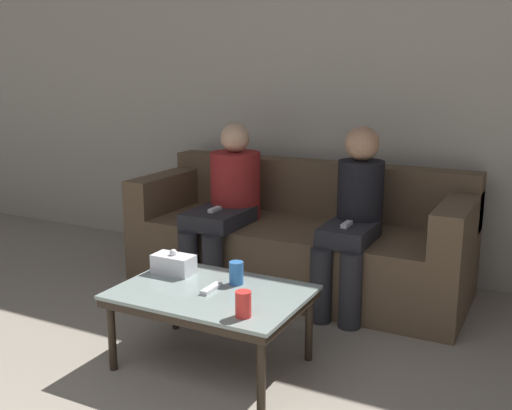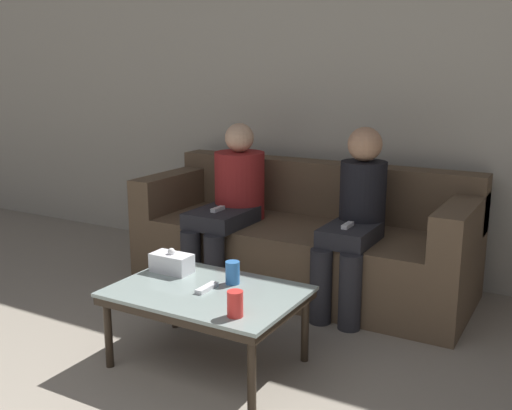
# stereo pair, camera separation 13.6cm
# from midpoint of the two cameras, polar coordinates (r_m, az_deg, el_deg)

# --- Properties ---
(wall_back) EXTENTS (12.00, 0.06, 2.60)m
(wall_back) POSITION_cam_midpoint_polar(r_m,az_deg,el_deg) (4.38, 8.59, 10.75)
(wall_back) COLOR #B7B2A3
(wall_back) RESTS_ON ground_plane
(couch) EXTENTS (2.22, 0.86, 0.82)m
(couch) POSITION_cam_midpoint_polar(r_m,az_deg,el_deg) (4.07, 5.49, -3.50)
(couch) COLOR brown
(couch) RESTS_ON ground_plane
(coffee_table) EXTENTS (0.92, 0.64, 0.40)m
(coffee_table) POSITION_cam_midpoint_polar(r_m,az_deg,el_deg) (2.99, -3.38, -8.80)
(coffee_table) COLOR #8C9E99
(coffee_table) RESTS_ON ground_plane
(cup_near_left) EXTENTS (0.07, 0.07, 0.12)m
(cup_near_left) POSITION_cam_midpoint_polar(r_m,az_deg,el_deg) (3.03, -0.95, -6.47)
(cup_near_left) COLOR #3372BF
(cup_near_left) RESTS_ON coffee_table
(cup_near_right) EXTENTS (0.07, 0.07, 0.12)m
(cup_near_right) POSITION_cam_midpoint_polar(r_m,az_deg,el_deg) (2.65, -0.51, -9.41)
(cup_near_right) COLOR red
(cup_near_right) RESTS_ON coffee_table
(tissue_box) EXTENTS (0.22, 0.12, 0.13)m
(tissue_box) POSITION_cam_midpoint_polar(r_m,az_deg,el_deg) (3.22, -6.83, -5.48)
(tissue_box) COLOR white
(tissue_box) RESTS_ON coffee_table
(game_remote) EXTENTS (0.04, 0.15, 0.02)m
(game_remote) POSITION_cam_midpoint_polar(r_m,az_deg,el_deg) (2.97, -3.39, -7.89)
(game_remote) COLOR white
(game_remote) RESTS_ON coffee_table
(seated_person_left_end) EXTENTS (0.34, 0.70, 1.10)m
(seated_person_left_end) POSITION_cam_midpoint_polar(r_m,az_deg,el_deg) (4.01, -1.45, 0.51)
(seated_person_left_end) COLOR #28282D
(seated_person_left_end) RESTS_ON ground_plane
(seated_person_mid_left) EXTENTS (0.31, 0.61, 1.12)m
(seated_person_mid_left) POSITION_cam_midpoint_polar(r_m,az_deg,el_deg) (3.64, 10.51, -0.99)
(seated_person_mid_left) COLOR #28282D
(seated_person_mid_left) RESTS_ON ground_plane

